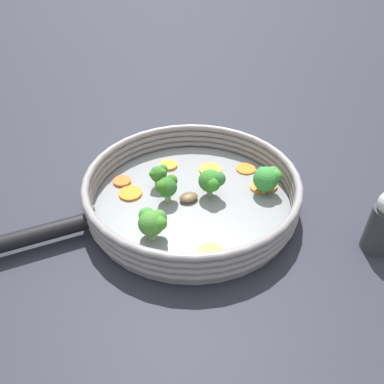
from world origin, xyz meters
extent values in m
plane|color=#22232C|center=(0.00, 0.00, 0.00)|extent=(4.00, 4.00, 0.00)
cylinder|color=gray|center=(0.00, 0.00, 0.01)|extent=(0.36, 0.36, 0.01)
torus|color=gray|center=(0.00, 0.00, 0.02)|extent=(0.37, 0.37, 0.01)
torus|color=gray|center=(0.00, 0.00, 0.03)|extent=(0.37, 0.37, 0.01)
torus|color=gray|center=(0.00, 0.00, 0.04)|extent=(0.37, 0.37, 0.01)
torus|color=gray|center=(0.00, 0.00, 0.06)|extent=(0.37, 0.37, 0.01)
cylinder|color=black|center=(-0.06, -0.29, 0.03)|extent=(0.08, 0.24, 0.03)
sphere|color=gray|center=(-0.07, -0.16, 0.02)|extent=(0.01, 0.01, 0.01)
sphere|color=gray|center=(0.00, -0.17, 0.02)|extent=(0.01, 0.01, 0.01)
cylinder|color=orange|center=(-0.07, -0.08, 0.02)|extent=(0.05, 0.05, 0.00)
cylinder|color=orange|center=(0.05, 0.12, 0.01)|extent=(0.04, 0.04, 0.00)
cylinder|color=#DC5B1B|center=(-0.12, -0.08, 0.02)|extent=(0.04, 0.04, 0.01)
cylinder|color=orange|center=(0.12, -0.05, 0.02)|extent=(0.06, 0.06, 0.01)
cylinder|color=orange|center=(-0.11, 0.02, 0.02)|extent=(0.04, 0.04, 0.01)
cylinder|color=orange|center=(-0.01, 0.14, 0.01)|extent=(0.05, 0.05, 0.00)
cylinder|color=orange|center=(-0.05, 0.08, 0.01)|extent=(0.05, 0.05, 0.00)
cylinder|color=orange|center=(0.05, 0.13, 0.02)|extent=(0.06, 0.06, 0.01)
cylinder|color=#7CA863|center=(0.04, -0.11, 0.02)|extent=(0.01, 0.01, 0.02)
sphere|color=#3C792B|center=(0.04, -0.11, 0.04)|extent=(0.04, 0.04, 0.04)
sphere|color=#397A23|center=(0.05, -0.10, 0.05)|extent=(0.02, 0.02, 0.02)
sphere|color=#347E2D|center=(0.03, -0.11, 0.05)|extent=(0.03, 0.03, 0.03)
sphere|color=#387A2C|center=(0.04, -0.09, 0.05)|extent=(0.03, 0.03, 0.03)
cylinder|color=#7E9C4E|center=(0.01, 0.03, 0.02)|extent=(0.01, 0.01, 0.02)
sphere|color=#327525|center=(0.01, 0.03, 0.05)|extent=(0.04, 0.04, 0.04)
sphere|color=#2E7821|center=(0.02, 0.03, 0.05)|extent=(0.02, 0.02, 0.02)
sphere|color=#2B6D2F|center=(0.02, 0.04, 0.05)|extent=(0.03, 0.03, 0.03)
cylinder|color=#7C9856|center=(0.06, 0.12, 0.02)|extent=(0.01, 0.01, 0.02)
sphere|color=#318233|center=(0.06, 0.12, 0.04)|extent=(0.04, 0.04, 0.04)
sphere|color=#277A2F|center=(0.05, 0.12, 0.05)|extent=(0.02, 0.02, 0.02)
sphere|color=#328630|center=(0.06, 0.13, 0.05)|extent=(0.02, 0.02, 0.02)
sphere|color=#3A822C|center=(0.07, 0.13, 0.05)|extent=(0.02, 0.02, 0.02)
cylinder|color=#8AB668|center=(-0.02, -0.04, 0.02)|extent=(0.01, 0.01, 0.02)
sphere|color=#2B6924|center=(-0.02, -0.04, 0.04)|extent=(0.03, 0.03, 0.03)
sphere|color=#33671D|center=(-0.02, -0.03, 0.05)|extent=(0.02, 0.02, 0.02)
sphere|color=#31681A|center=(-0.02, -0.05, 0.05)|extent=(0.02, 0.02, 0.02)
cylinder|color=#7B9758|center=(-0.06, -0.03, 0.02)|extent=(0.02, 0.02, 0.02)
sphere|color=#306E24|center=(-0.06, -0.03, 0.04)|extent=(0.03, 0.03, 0.03)
sphere|color=#2F711C|center=(-0.07, -0.04, 0.04)|extent=(0.01, 0.01, 0.01)
sphere|color=#377120|center=(-0.06, -0.02, 0.05)|extent=(0.01, 0.01, 0.01)
sphere|color=#316628|center=(-0.07, -0.02, 0.05)|extent=(0.02, 0.02, 0.02)
ellipsoid|color=brown|center=(0.00, -0.01, 0.02)|extent=(0.03, 0.04, 0.01)
cylinder|color=#333338|center=(0.25, 0.17, 0.04)|extent=(0.04, 0.04, 0.08)
camera|label=1|loc=(0.42, -0.30, 0.43)|focal=35.00mm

